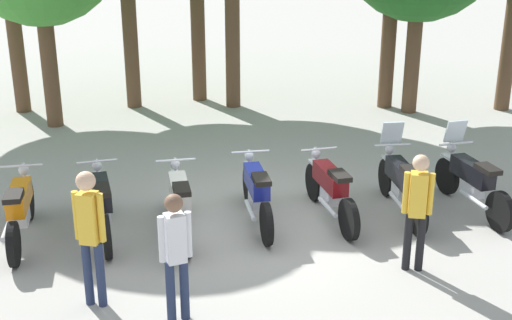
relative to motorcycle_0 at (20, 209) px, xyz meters
name	(u,v)px	position (x,y,z in m)	size (l,w,h in m)	color
ground_plane	(257,225)	(3.52, 0.36, -0.50)	(80.00, 80.00, 0.00)	#9E9B93
motorcycle_0	(20,209)	(0.00, 0.00, 0.00)	(0.62, 2.18, 0.99)	black
motorcycle_1	(102,203)	(1.17, 0.16, 0.00)	(0.76, 2.15, 0.99)	black
motorcycle_2	(180,202)	(2.34, 0.15, 0.00)	(0.62, 2.18, 0.99)	black
motorcycle_3	(256,192)	(3.51, 0.51, 0.00)	(0.62, 2.18, 0.99)	black
motorcycle_4	(330,188)	(4.68, 0.59, 0.00)	(0.72, 2.16, 0.99)	black
motorcycle_5	(401,183)	(5.85, 0.75, 0.01)	(0.62, 2.19, 1.37)	black
motorcycle_6	(472,180)	(7.02, 0.80, 0.01)	(0.74, 2.16, 1.37)	black
person_0	(176,249)	(2.46, -2.24, 0.45)	(0.40, 0.28, 1.63)	#232D4C
person_1	(90,228)	(1.42, -1.86, 0.55)	(0.41, 0.29, 1.77)	#232D4C
person_2	(417,204)	(5.58, -1.14, 0.47)	(0.41, 0.26, 1.67)	black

